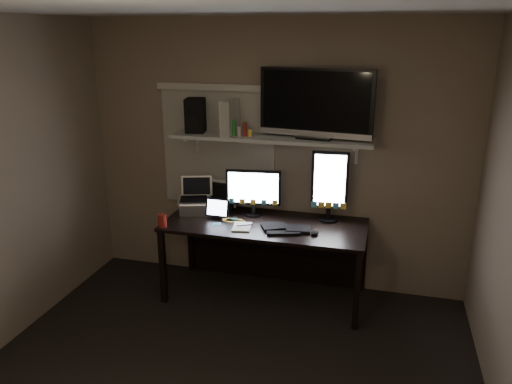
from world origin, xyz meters
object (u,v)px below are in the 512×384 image
(laptop, at_px, (193,197))
(tablet, at_px, (218,209))
(desk, at_px, (268,236))
(speaker, at_px, (195,115))
(keyboard, at_px, (286,228))
(monitor_portrait, at_px, (330,186))
(tv, at_px, (316,104))
(mouse, at_px, (315,233))
(cup, at_px, (162,221))
(monitor_landscape, at_px, (253,193))
(game_console, at_px, (230,117))

(laptop, bearing_deg, tablet, -34.34)
(desk, bearing_deg, laptop, -177.01)
(tablet, distance_m, speaker, 0.88)
(keyboard, xyz_separation_m, tablet, (-0.66, 0.10, 0.08))
(monitor_portrait, relative_size, tv, 0.66)
(mouse, relative_size, cup, 0.87)
(monitor_landscape, bearing_deg, desk, -25.87)
(monitor_landscape, bearing_deg, mouse, -34.31)
(desk, relative_size, speaker, 5.85)
(laptop, distance_m, game_console, 0.82)
(monitor_landscape, height_order, tablet, monitor_landscape)
(cup, bearing_deg, keyboard, 11.28)
(monitor_landscape, relative_size, speaker, 1.65)
(monitor_landscape, bearing_deg, game_console, 169.93)
(desk, bearing_deg, mouse, -29.65)
(monitor_portrait, bearing_deg, desk, -173.25)
(laptop, distance_m, speaker, 0.75)
(keyboard, bearing_deg, game_console, 137.34)
(keyboard, relative_size, tv, 0.44)
(tablet, bearing_deg, tv, 16.31)
(monitor_portrait, xyz_separation_m, game_console, (-0.91, -0.04, 0.58))
(tablet, bearing_deg, monitor_landscape, 32.23)
(monitor_portrait, bearing_deg, cup, -163.03)
(mouse, distance_m, game_console, 1.27)
(monitor_landscape, height_order, tv, tv)
(desk, height_order, game_console, game_console)
(speaker, bearing_deg, tv, -11.49)
(cup, distance_m, tv, 1.67)
(monitor_landscape, distance_m, laptop, 0.57)
(keyboard, xyz_separation_m, mouse, (0.26, -0.05, 0.00))
(keyboard, height_order, game_console, game_console)
(mouse, relative_size, tv, 0.10)
(cup, distance_m, speaker, 1.01)
(monitor_portrait, xyz_separation_m, tv, (-0.15, -0.01, 0.72))
(laptop, relative_size, cup, 2.90)
(monitor_portrait, height_order, mouse, monitor_portrait)
(desk, height_order, monitor_portrait, monitor_portrait)
(monitor_landscape, height_order, keyboard, monitor_landscape)
(desk, xyz_separation_m, laptop, (-0.71, -0.04, 0.34))
(monitor_landscape, bearing_deg, tv, -2.74)
(monitor_landscape, distance_m, game_console, 0.72)
(keyboard, bearing_deg, laptop, 151.77)
(desk, bearing_deg, keyboard, -45.13)
(cup, xyz_separation_m, game_console, (0.48, 0.49, 0.85))
(keyboard, relative_size, laptop, 1.33)
(monitor_portrait, height_order, laptop, monitor_portrait)
(mouse, bearing_deg, keyboard, 171.42)
(cup, relative_size, speaker, 0.37)
(game_console, bearing_deg, cup, -127.39)
(monitor_landscape, height_order, cup, monitor_landscape)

